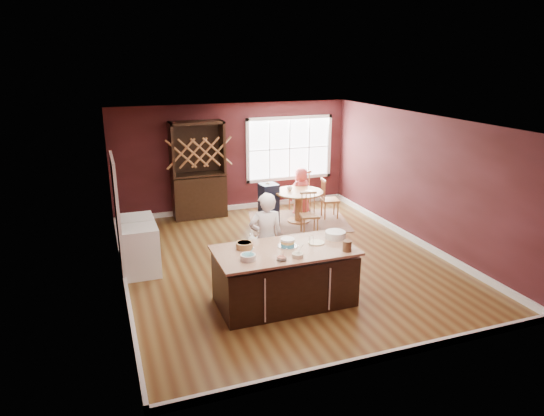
# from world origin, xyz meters

# --- Properties ---
(room_shell) EXTENTS (7.00, 7.00, 7.00)m
(room_shell) POSITION_xyz_m (0.00, 0.00, 1.35)
(room_shell) COLOR brown
(room_shell) RESTS_ON ground
(window) EXTENTS (2.36, 0.10, 1.66)m
(window) POSITION_xyz_m (1.50, 3.47, 1.50)
(window) COLOR white
(window) RESTS_ON room_shell
(doorway) EXTENTS (0.08, 1.26, 2.13)m
(doorway) POSITION_xyz_m (-2.97, 0.60, 1.02)
(doorway) COLOR white
(doorway) RESTS_ON room_shell
(kitchen_island) EXTENTS (2.19, 1.15, 0.92)m
(kitchen_island) POSITION_xyz_m (-0.60, -1.57, 0.44)
(kitchen_island) COLOR black
(kitchen_island) RESTS_ON ground
(dining_table) EXTENTS (1.14, 1.14, 0.75)m
(dining_table) POSITION_xyz_m (1.17, 2.03, 0.53)
(dining_table) COLOR brown
(dining_table) RESTS_ON ground
(baker) EXTENTS (0.65, 0.48, 1.63)m
(baker) POSITION_xyz_m (-0.64, -0.79, 0.81)
(baker) COLOR silver
(baker) RESTS_ON ground
(layer_cake) EXTENTS (0.31, 0.31, 0.13)m
(layer_cake) POSITION_xyz_m (-0.52, -1.48, 0.98)
(layer_cake) COLOR white
(layer_cake) RESTS_ON kitchen_island
(bowl_blue) EXTENTS (0.23, 0.23, 0.09)m
(bowl_blue) POSITION_xyz_m (-1.27, -1.78, 0.96)
(bowl_blue) COLOR silver
(bowl_blue) RESTS_ON kitchen_island
(bowl_yellow) EXTENTS (0.27, 0.27, 0.10)m
(bowl_yellow) POSITION_xyz_m (-1.19, -1.33, 0.97)
(bowl_yellow) COLOR #99824C
(bowl_yellow) RESTS_ON kitchen_island
(bowl_pink) EXTENTS (0.16, 0.16, 0.06)m
(bowl_pink) POSITION_xyz_m (-0.81, -1.96, 0.95)
(bowl_pink) COLOR silver
(bowl_pink) RESTS_ON kitchen_island
(bowl_olive) EXTENTS (0.17, 0.17, 0.06)m
(bowl_olive) POSITION_xyz_m (-0.54, -1.94, 0.95)
(bowl_olive) COLOR beige
(bowl_olive) RESTS_ON kitchen_island
(drinking_glass) EXTENTS (0.08, 0.08, 0.15)m
(drinking_glass) POSITION_xyz_m (-0.16, -1.59, 1.00)
(drinking_glass) COLOR silver
(drinking_glass) RESTS_ON kitchen_island
(dinner_plate) EXTENTS (0.26, 0.26, 0.02)m
(dinner_plate) POSITION_xyz_m (-0.04, -1.51, 0.93)
(dinner_plate) COLOR beige
(dinner_plate) RESTS_ON kitchen_island
(white_tub) EXTENTS (0.34, 0.34, 0.12)m
(white_tub) POSITION_xyz_m (0.35, -1.41, 0.98)
(white_tub) COLOR silver
(white_tub) RESTS_ON kitchen_island
(stoneware_crock) EXTENTS (0.14, 0.14, 0.17)m
(stoneware_crock) POSITION_xyz_m (0.26, -1.97, 1.00)
(stoneware_crock) COLOR #4D3920
(stoneware_crock) RESTS_ON kitchen_island
(rug) EXTENTS (2.64, 2.26, 0.01)m
(rug) POSITION_xyz_m (1.17, 2.03, 0.01)
(rug) COLOR brown
(rug) RESTS_ON ground
(chair_east) EXTENTS (0.47, 0.48, 0.99)m
(chair_east) POSITION_xyz_m (2.00, 2.04, 0.50)
(chair_east) COLOR brown
(chair_east) RESTS_ON ground
(chair_south) EXTENTS (0.46, 0.45, 0.94)m
(chair_south) POSITION_xyz_m (1.06, 1.16, 0.47)
(chair_south) COLOR brown
(chair_south) RESTS_ON ground
(chair_north) EXTENTS (0.57, 0.55, 1.07)m
(chair_north) POSITION_xyz_m (1.52, 2.82, 0.54)
(chair_north) COLOR brown
(chair_north) RESTS_ON ground
(seated_woman) EXTENTS (0.67, 0.55, 1.18)m
(seated_woman) POSITION_xyz_m (1.46, 2.57, 0.59)
(seated_woman) COLOR #C84140
(seated_woman) RESTS_ON ground
(high_chair) EXTENTS (0.43, 0.43, 0.97)m
(high_chair) POSITION_xyz_m (0.49, 2.26, 0.49)
(high_chair) COLOR black
(high_chair) RESTS_ON ground
(toddler) EXTENTS (0.18, 0.14, 0.26)m
(toddler) POSITION_xyz_m (0.42, 2.38, 0.81)
(toddler) COLOR #8CA5BF
(toddler) RESTS_ON high_chair
(table_plate) EXTENTS (0.19, 0.19, 0.01)m
(table_plate) POSITION_xyz_m (1.39, 1.95, 0.76)
(table_plate) COLOR beige
(table_plate) RESTS_ON dining_table
(table_cup) EXTENTS (0.16, 0.16, 0.10)m
(table_cup) POSITION_xyz_m (0.99, 2.18, 0.80)
(table_cup) COLOR white
(table_cup) RESTS_ON dining_table
(hutch) EXTENTS (1.27, 0.53, 2.34)m
(hutch) POSITION_xyz_m (-0.96, 3.22, 1.17)
(hutch) COLOR #341A10
(hutch) RESTS_ON ground
(washer) EXTENTS (0.62, 0.60, 0.91)m
(washer) POSITION_xyz_m (-2.64, 0.28, 0.45)
(washer) COLOR white
(washer) RESTS_ON ground
(dryer) EXTENTS (0.62, 0.60, 0.91)m
(dryer) POSITION_xyz_m (-2.64, 0.92, 0.45)
(dryer) COLOR silver
(dryer) RESTS_ON ground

